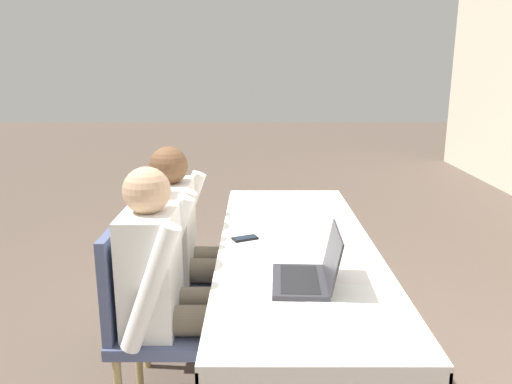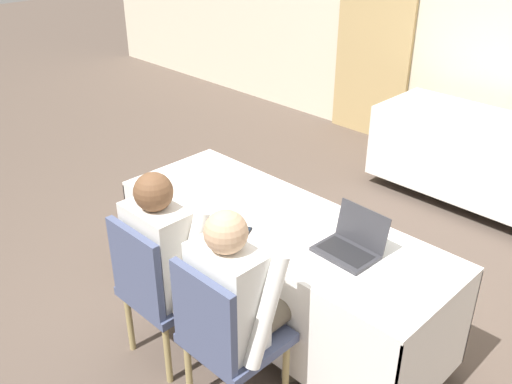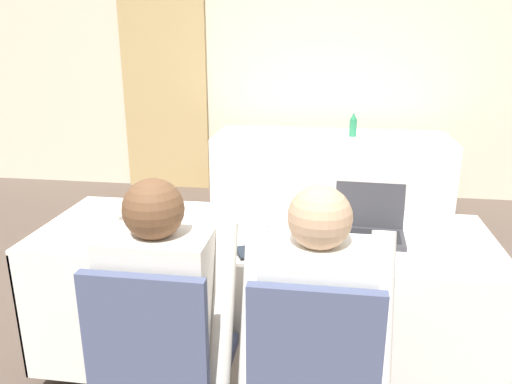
{
  "view_description": "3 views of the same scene",
  "coord_description": "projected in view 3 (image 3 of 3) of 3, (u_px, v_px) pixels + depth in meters",
  "views": [
    {
      "loc": [
        2.26,
        -0.19,
        1.56
      ],
      "look_at": [
        0.0,
        -0.19,
        0.98
      ],
      "focal_mm": 35.0,
      "sensor_mm": 36.0,
      "label": 1
    },
    {
      "loc": [
        1.84,
        -2.05,
        2.38
      ],
      "look_at": [
        0.0,
        -0.19,
        0.98
      ],
      "focal_mm": 40.0,
      "sensor_mm": 36.0,
      "label": 2
    },
    {
      "loc": [
        0.28,
        -2.08,
        1.59
      ],
      "look_at": [
        0.0,
        -0.19,
        0.98
      ],
      "focal_mm": 35.0,
      "sensor_mm": 36.0,
      "label": 3
    }
  ],
  "objects": [
    {
      "name": "laptop",
      "position": [
        369.0,
        227.0,
        2.19
      ],
      "size": [
        0.32,
        0.26,
        0.22
      ],
      "rotation": [
        0.0,
        0.0,
        -0.04
      ],
      "color": "#333338",
      "rests_on": "conference_table_near"
    },
    {
      "name": "conference_table_far",
      "position": [
        331.0,
        155.0,
        4.44
      ],
      "size": [
        2.05,
        0.73,
        0.73
      ],
      "color": "white",
      "rests_on": "ground_plane"
    },
    {
      "name": "wall_back",
      "position": [
        304.0,
        59.0,
        4.9
      ],
      "size": [
        12.0,
        0.06,
        2.7
      ],
      "color": "beige",
      "rests_on": "ground_plane"
    },
    {
      "name": "person_white_shirt",
      "position": [
        316.0,
        320.0,
        1.71
      ],
      "size": [
        0.5,
        0.52,
        1.16
      ],
      "rotation": [
        0.0,
        0.0,
        3.14
      ],
      "color": "#665B4C",
      "rests_on": "ground_plane"
    },
    {
      "name": "ground_plane",
      "position": [
        262.0,
        368.0,
        2.48
      ],
      "size": [
        24.0,
        24.0,
        0.0
      ],
      "primitive_type": "plane",
      "color": "brown"
    },
    {
      "name": "person_checkered_shirt",
      "position": [
        168.0,
        308.0,
        1.78
      ],
      "size": [
        0.5,
        0.52,
        1.16
      ],
      "rotation": [
        0.0,
        0.0,
        3.14
      ],
      "color": "#665B4C",
      "rests_on": "ground_plane"
    },
    {
      "name": "paper_centre_table",
      "position": [
        390.0,
        227.0,
        2.31
      ],
      "size": [
        0.26,
        0.33,
        0.0
      ],
      "rotation": [
        0.0,
        0.0,
        -0.18
      ],
      "color": "white",
      "rests_on": "conference_table_near"
    },
    {
      "name": "conference_table_near",
      "position": [
        262.0,
        267.0,
        2.31
      ],
      "size": [
        2.05,
        0.73,
        0.73
      ],
      "color": "white",
      "rests_on": "ground_plane"
    },
    {
      "name": "curtain_panel",
      "position": [
        163.0,
        61.0,
        5.05
      ],
      "size": [
        0.88,
        0.04,
        2.65
      ],
      "color": "tan",
      "rests_on": "ground_plane"
    },
    {
      "name": "paper_beside_laptop",
      "position": [
        283.0,
        226.0,
        2.32
      ],
      "size": [
        0.28,
        0.34,
        0.0
      ],
      "rotation": [
        0.0,
        0.0,
        0.26
      ],
      "color": "white",
      "rests_on": "conference_table_near"
    },
    {
      "name": "cell_phone",
      "position": [
        244.0,
        253.0,
        2.03
      ],
      "size": [
        0.11,
        0.14,
        0.01
      ],
      "rotation": [
        0.0,
        0.0,
        0.45
      ],
      "color": "black",
      "rests_on": "conference_table_near"
    },
    {
      "name": "water_bottle",
      "position": [
        353.0,
        125.0,
        4.32
      ],
      "size": [
        0.06,
        0.06,
        0.22
      ],
      "color": "#288456",
      "rests_on": "conference_table_far"
    },
    {
      "name": "chair_near_right",
      "position": [
        313.0,
        379.0,
        1.66
      ],
      "size": [
        0.44,
        0.44,
        0.9
      ],
      "rotation": [
        0.0,
        0.0,
        3.14
      ],
      "color": "tan",
      "rests_on": "ground_plane"
    },
    {
      "name": "chair_near_left",
      "position": [
        161.0,
        364.0,
        1.74
      ],
      "size": [
        0.44,
        0.44,
        0.9
      ],
      "rotation": [
        0.0,
        0.0,
        3.14
      ],
      "color": "tan",
      "rests_on": "ground_plane"
    }
  ]
}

